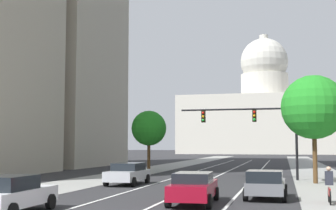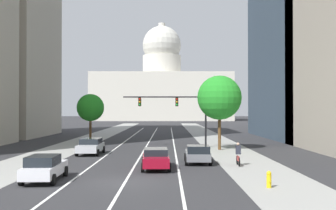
{
  "view_description": "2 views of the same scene",
  "coord_description": "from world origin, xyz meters",
  "views": [
    {
      "loc": [
        5.68,
        -15.92,
        2.7
      ],
      "look_at": [
        -1.95,
        14.77,
        5.44
      ],
      "focal_mm": 49.7,
      "sensor_mm": 36.0,
      "label": 1
    },
    {
      "loc": [
        2.46,
        -22.98,
        4.16
      ],
      "look_at": [
        2.29,
        27.88,
        4.77
      ],
      "focal_mm": 43.05,
      "sensor_mm": 36.0,
      "label": 2
    }
  ],
  "objects": [
    {
      "name": "ground_plane",
      "position": [
        0.0,
        40.0,
        0.0
      ],
      "size": [
        400.0,
        400.0,
        0.0
      ],
      "primitive_type": "plane",
      "color": "#2B2B2D"
    },
    {
      "name": "sidewalk_left",
      "position": [
        -8.73,
        35.0,
        0.01
      ],
      "size": [
        4.74,
        130.0,
        0.01
      ],
      "primitive_type": "cube",
      "color": "gray",
      "rests_on": "ground"
    },
    {
      "name": "sidewalk_right",
      "position": [
        8.73,
        35.0,
        0.01
      ],
      "size": [
        4.74,
        130.0,
        0.01
      ],
      "primitive_type": "cube",
      "color": "gray",
      "rests_on": "ground"
    },
    {
      "name": "lane_stripe_left",
      "position": [
        -3.18,
        25.0,
        0.01
      ],
      "size": [
        0.16,
        90.0,
        0.01
      ],
      "primitive_type": "cube",
      "color": "white",
      "rests_on": "ground"
    },
    {
      "name": "lane_stripe_center",
      "position": [
        0.0,
        25.0,
        0.01
      ],
      "size": [
        0.16,
        90.0,
        0.01
      ],
      "primitive_type": "cube",
      "color": "white",
      "rests_on": "ground"
    },
    {
      "name": "lane_stripe_right",
      "position": [
        3.18,
        25.0,
        0.01
      ],
      "size": [
        0.16,
        90.0,
        0.01
      ],
      "primitive_type": "cube",
      "color": "white",
      "rests_on": "ground"
    },
    {
      "name": "capitol_building",
      "position": [
        0.0,
        137.37,
        12.39
      ],
      "size": [
        53.99,
        25.31,
        38.79
      ],
      "color": "beige",
      "rests_on": "ground"
    },
    {
      "name": "car_crimson",
      "position": [
        1.59,
        5.42,
        0.77
      ],
      "size": [
        2.16,
        4.84,
        1.45
      ],
      "rotation": [
        0.0,
        0.0,
        1.62
      ],
      "color": "maroon",
      "rests_on": "ground"
    },
    {
      "name": "car_white",
      "position": [
        -4.76,
        0.54,
        0.79
      ],
      "size": [
        2.07,
        4.56,
        1.52
      ],
      "rotation": [
        0.0,
        0.0,
        1.61
      ],
      "color": "silver",
      "rests_on": "ground"
    },
    {
      "name": "car_gray",
      "position": [
        4.76,
        8.12,
        0.76
      ],
      "size": [
        2.1,
        4.11,
        1.46
      ],
      "rotation": [
        0.0,
        0.0,
        1.55
      ],
      "color": "slate",
      "rests_on": "ground"
    },
    {
      "name": "car_silver",
      "position": [
        -4.77,
        14.64,
        0.79
      ],
      "size": [
        2.13,
        4.56,
        1.49
      ],
      "rotation": [
        0.0,
        0.0,
        1.57
      ],
      "color": "#B2B5BA",
      "rests_on": "ground"
    },
    {
      "name": "traffic_signal_mast",
      "position": [
        3.58,
        21.69,
        4.44
      ],
      "size": [
        9.27,
        0.39,
        6.14
      ],
      "color": "black",
      "rests_on": "ground"
    },
    {
      "name": "fire_hydrant",
      "position": [
        7.84,
        -1.53,
        0.46
      ],
      "size": [
        0.26,
        0.35,
        0.91
      ],
      "color": "yellow",
      "rests_on": "ground"
    },
    {
      "name": "cyclist",
      "position": [
        7.68,
        6.95,
        0.85
      ],
      "size": [
        0.37,
        1.7,
        1.72
      ],
      "rotation": [
        0.0,
        0.0,
        1.54
      ],
      "color": "black",
      "rests_on": "ground"
    },
    {
      "name": "street_tree_mid_right",
      "position": [
        7.81,
        18.8,
        5.41
      ],
      "size": [
        4.61,
        4.61,
        7.73
      ],
      "color": "#51381E",
      "rests_on": "ground"
    },
    {
      "name": "street_tree_mid_left",
      "position": [
        -7.75,
        29.94,
        4.44
      ],
      "size": [
        3.59,
        3.59,
        6.25
      ],
      "color": "#51381E",
      "rests_on": "ground"
    }
  ]
}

